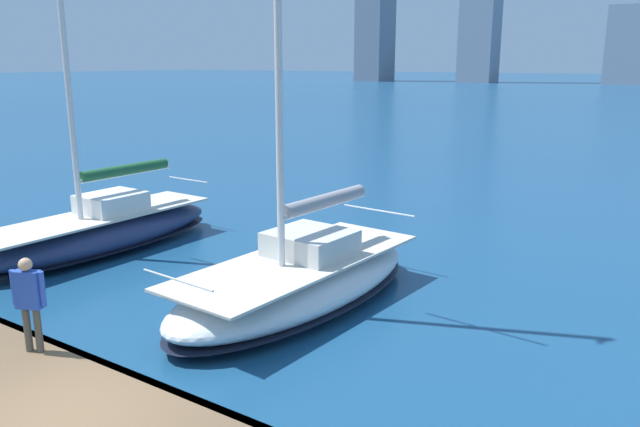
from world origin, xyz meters
name	(u,v)px	position (x,y,z in m)	size (l,w,h in m)	color
dock_pier	(74,417)	(0.00, -0.10, 0.54)	(28.00, 2.80, 0.60)	brown
sailboat_grey	(299,277)	(0.61, -6.39, 0.64)	(3.40, 7.67, 11.90)	silver
sailboat_forest	(101,229)	(7.82, -6.54, 0.65)	(2.56, 7.93, 11.15)	navy
person_blue_shirt	(29,296)	(2.23, -0.93, 1.60)	(0.57, 0.36, 1.66)	#4C473D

